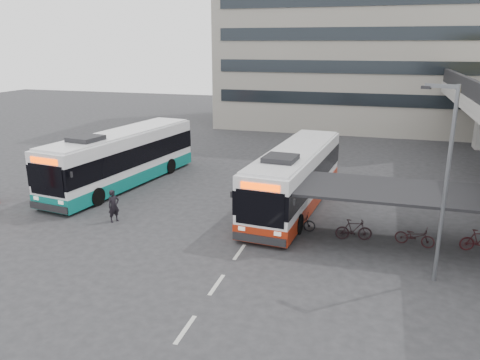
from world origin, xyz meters
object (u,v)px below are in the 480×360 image
(bus_main, at_px, (295,178))
(bus_teal, at_px, (123,158))
(pedestrian, at_px, (114,206))
(lamp_post, at_px, (444,174))

(bus_main, distance_m, bus_teal, 11.34)
(bus_main, bearing_deg, pedestrian, -144.48)
(bus_teal, relative_size, lamp_post, 1.72)
(bus_teal, relative_size, pedestrian, 7.59)
(lamp_post, bearing_deg, pedestrian, -167.16)
(lamp_post, bearing_deg, bus_main, 153.83)
(bus_main, xyz_separation_m, pedestrian, (-8.37, -4.97, -0.81))
(bus_teal, bearing_deg, lamp_post, -15.95)
(bus_main, bearing_deg, lamp_post, -41.51)
(bus_main, distance_m, lamp_post, 9.87)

